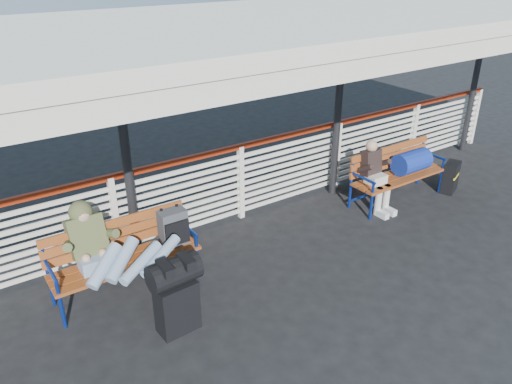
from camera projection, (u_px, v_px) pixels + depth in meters
ground at (319, 274)px, 6.55m from camera, size 60.00×60.00×0.00m
fence at (241, 179)px, 7.68m from camera, size 12.08×0.08×1.24m
canopy at (285, 26)px, 5.87m from camera, size 12.60×3.60×3.16m
luggage_stack at (176, 292)px, 5.40m from camera, size 0.57×0.34×0.93m
bench_left at (139, 243)px, 6.13m from camera, size 1.80×0.56×0.94m
bench_right at (405, 165)px, 8.32m from camera, size 1.80×0.56×0.92m
traveler_man at (120, 255)px, 5.63m from camera, size 0.94×1.64×0.77m
companion_person at (375, 175)px, 7.97m from camera, size 0.32×0.66×1.15m
suitcase_side at (451, 177)px, 8.71m from camera, size 0.44×0.36×0.53m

